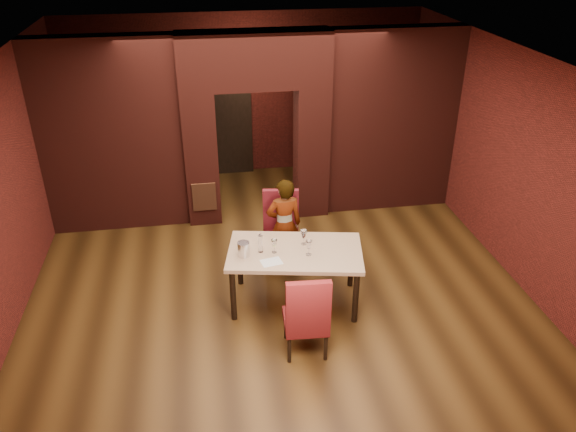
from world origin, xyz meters
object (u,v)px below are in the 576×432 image
object	(u,v)px
wine_glass_a	(274,246)
chair_far	(281,232)
potted_plant	(324,245)
water_bottle	(260,243)
dining_table	(295,276)
wine_bucket	(244,249)
person_seated	(284,225)
chair_near	(306,311)
wine_glass_c	(309,248)
wine_glass_b	(304,237)

from	to	relation	value
wine_glass_a	chair_far	bearing A→B (deg)	76.12
potted_plant	water_bottle	bearing A→B (deg)	-137.30
dining_table	wine_glass_a	bearing A→B (deg)	-168.90
dining_table	potted_plant	world-z (taller)	dining_table
dining_table	water_bottle	bearing A→B (deg)	-174.24
dining_table	wine_bucket	bearing A→B (deg)	-167.80
dining_table	water_bottle	world-z (taller)	water_bottle
potted_plant	wine_glass_a	bearing A→B (deg)	-131.19
dining_table	person_seated	size ratio (longest dim) A/B	1.21
person_seated	wine_bucket	size ratio (longest dim) A/B	7.47
chair_near	wine_glass_a	distance (m)	1.07
potted_plant	dining_table	bearing A→B (deg)	-121.63
wine_bucket	water_bottle	world-z (taller)	water_bottle
wine_bucket	water_bottle	size ratio (longest dim) A/B	0.73
dining_table	chair_far	size ratio (longest dim) A/B	1.51
wine_bucket	water_bottle	distance (m)	0.24
chair_near	potted_plant	bearing A→B (deg)	-105.13
dining_table	chair_near	distance (m)	0.99
wine_glass_c	potted_plant	world-z (taller)	wine_glass_c
dining_table	wine_glass_a	world-z (taller)	wine_glass_a
dining_table	water_bottle	size ratio (longest dim) A/B	6.61
wine_bucket	chair_far	bearing A→B (deg)	56.11
wine_glass_a	wine_glass_b	world-z (taller)	wine_glass_b
wine_bucket	wine_glass_a	bearing A→B (deg)	1.86
wine_glass_a	wine_glass_b	size ratio (longest dim) A/B	0.91
wine_glass_a	chair_near	bearing A→B (deg)	-76.27
wine_glass_c	potted_plant	xyz separation A→B (m)	(0.50, 1.21, -0.74)
dining_table	chair_far	distance (m)	0.95
person_seated	wine_glass_b	distance (m)	0.78
chair_near	potted_plant	world-z (taller)	chair_near
wine_glass_a	wine_glass_c	world-z (taller)	wine_glass_c
chair_far	chair_near	xyz separation A→B (m)	(0.01, -1.91, -0.02)
wine_glass_c	wine_bucket	size ratio (longest dim) A/B	1.09
chair_far	person_seated	xyz separation A→B (m)	(0.04, -0.06, 0.15)
potted_plant	person_seated	bearing A→B (deg)	-163.75
chair_far	wine_glass_a	size ratio (longest dim) A/B	6.06
person_seated	wine_glass_b	world-z (taller)	person_seated
chair_far	wine_bucket	xyz separation A→B (m)	(-0.64, -0.95, 0.34)
potted_plant	chair_far	bearing A→B (deg)	-168.85
wine_glass_c	water_bottle	world-z (taller)	water_bottle
wine_glass_b	water_bottle	size ratio (longest dim) A/B	0.80
wine_bucket	potted_plant	distance (m)	1.88
chair_far	wine_glass_c	world-z (taller)	chair_far
wine_glass_a	water_bottle	world-z (taller)	water_bottle
dining_table	chair_near	size ratio (longest dim) A/B	1.54
chair_far	wine_glass_a	xyz separation A→B (m)	(-0.23, -0.93, 0.34)
wine_glass_b	wine_glass_c	xyz separation A→B (m)	(0.01, -0.28, -0.00)
person_seated	wine_glass_b	xyz separation A→B (m)	(0.15, -0.74, 0.20)
water_bottle	potted_plant	size ratio (longest dim) A/B	0.65
chair_near	chair_far	bearing A→B (deg)	-86.02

